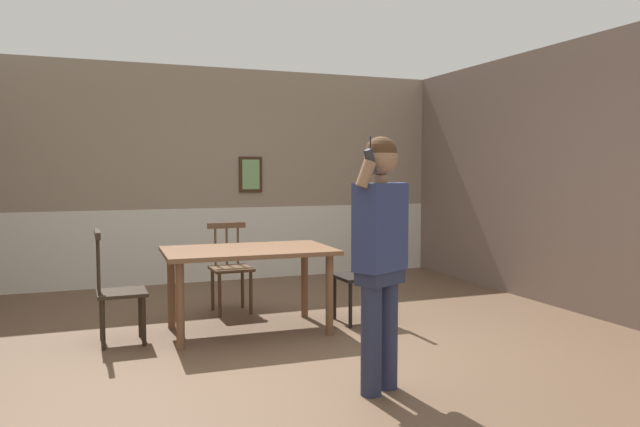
{
  "coord_description": "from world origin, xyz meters",
  "views": [
    {
      "loc": [
        -1.59,
        -4.78,
        1.48
      ],
      "look_at": [
        -0.0,
        -0.66,
        1.17
      ],
      "focal_mm": 34.03,
      "sensor_mm": 36.0,
      "label": 1
    }
  ],
  "objects_px": {
    "dining_table": "(248,259)",
    "chair_at_table_head": "(363,273)",
    "chair_by_doorway": "(230,267)",
    "person_figure": "(381,247)",
    "chair_near_window": "(117,290)"
  },
  "relations": [
    {
      "from": "chair_by_doorway",
      "to": "person_figure",
      "type": "height_order",
      "value": "person_figure"
    },
    {
      "from": "chair_at_table_head",
      "to": "person_figure",
      "type": "height_order",
      "value": "person_figure"
    },
    {
      "from": "dining_table",
      "to": "chair_by_doorway",
      "type": "bearing_deg",
      "value": 88.56
    },
    {
      "from": "chair_near_window",
      "to": "person_figure",
      "type": "bearing_deg",
      "value": 40.51
    },
    {
      "from": "dining_table",
      "to": "chair_near_window",
      "type": "relative_size",
      "value": 1.57
    },
    {
      "from": "chair_near_window",
      "to": "chair_at_table_head",
      "type": "height_order",
      "value": "chair_at_table_head"
    },
    {
      "from": "chair_at_table_head",
      "to": "dining_table",
      "type": "bearing_deg",
      "value": 87.21
    },
    {
      "from": "dining_table",
      "to": "chair_at_table_head",
      "type": "bearing_deg",
      "value": -1.47
    },
    {
      "from": "chair_near_window",
      "to": "chair_at_table_head",
      "type": "distance_m",
      "value": 2.3
    },
    {
      "from": "chair_near_window",
      "to": "person_figure",
      "type": "distance_m",
      "value": 2.48
    },
    {
      "from": "chair_by_doorway",
      "to": "chair_at_table_head",
      "type": "bearing_deg",
      "value": 140.68
    },
    {
      "from": "chair_at_table_head",
      "to": "person_figure",
      "type": "bearing_deg",
      "value": 156.96
    },
    {
      "from": "chair_near_window",
      "to": "chair_at_table_head",
      "type": "xyz_separation_m",
      "value": [
        2.3,
        -0.06,
        0.02
      ]
    },
    {
      "from": "person_figure",
      "to": "chair_by_doorway",
      "type": "bearing_deg",
      "value": -107.58
    },
    {
      "from": "chair_by_doorway",
      "to": "chair_at_table_head",
      "type": "relative_size",
      "value": 0.92
    }
  ]
}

